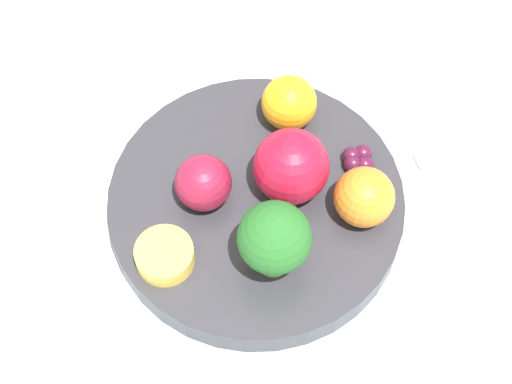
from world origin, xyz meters
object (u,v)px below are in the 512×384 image
at_px(broccoli, 274,239).
at_px(apple_green, 203,183).
at_px(grape_cluster, 358,159).
at_px(small_cup, 165,256).
at_px(bowl, 256,206).
at_px(orange_front, 364,197).
at_px(apple_red, 291,166).
at_px(spoon, 464,150).
at_px(orange_back, 289,103).

distance_m(broccoli, apple_green, 0.08).
height_order(grape_cluster, small_cup, small_cup).
bearing_deg(bowl, broccoli, 50.61).
height_order(broccoli, apple_green, broccoli).
relative_size(bowl, apple_green, 5.28).
relative_size(orange_front, grape_cluster, 1.70).
height_order(bowl, grape_cluster, grape_cluster).
xyz_separation_m(broccoli, grape_cluster, (-0.11, 0.00, -0.03)).
distance_m(bowl, apple_red, 0.05).
distance_m(broccoli, orange_front, 0.08).
relative_size(apple_red, spoon, 0.75).
bearing_deg(broccoli, bowl, -129.39).
distance_m(orange_back, spoon, 0.16).
bearing_deg(apple_red, spoon, 145.50).
bearing_deg(small_cup, apple_green, -169.23).
bearing_deg(orange_front, orange_back, -110.33).
bearing_deg(orange_front, bowl, -60.86).
distance_m(orange_front, grape_cluster, 0.05).
bearing_deg(grape_cluster, apple_green, -38.50).
bearing_deg(grape_cluster, orange_back, -91.49).
height_order(bowl, apple_red, apple_red).
bearing_deg(small_cup, broccoli, 125.93).
distance_m(broccoli, orange_back, 0.14).
height_order(bowl, small_cup, small_cup).
xyz_separation_m(bowl, orange_back, (-0.08, -0.03, 0.04)).
relative_size(broccoli, grape_cluster, 2.55).
height_order(bowl, orange_back, orange_back).
height_order(orange_front, orange_back, orange_front).
height_order(broccoli, grape_cluster, broccoli).
bearing_deg(grape_cluster, spoon, 144.16).
relative_size(small_cup, spoon, 0.56).
bearing_deg(apple_green, spoon, 142.67).
height_order(apple_green, orange_front, orange_front).
distance_m(grape_cluster, small_cup, 0.17).
xyz_separation_m(orange_front, spoon, (-0.12, 0.03, -0.05)).
relative_size(apple_green, spoon, 0.56).
relative_size(orange_back, spoon, 0.57).
relative_size(grape_cluster, spoon, 0.35).
bearing_deg(grape_cluster, bowl, -31.36).
distance_m(apple_red, grape_cluster, 0.06).
bearing_deg(orange_back, orange_front, 69.67).
xyz_separation_m(apple_red, small_cup, (0.11, -0.04, -0.02)).
relative_size(apple_green, small_cup, 1.00).
bearing_deg(small_cup, apple_red, 162.04).
distance_m(orange_back, grape_cluster, 0.07).
bearing_deg(apple_red, orange_back, -142.33).
height_order(bowl, spoon, bowl).
distance_m(broccoli, apple_red, 0.07).
distance_m(broccoli, spoon, 0.21).
height_order(broccoli, small_cup, broccoli).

